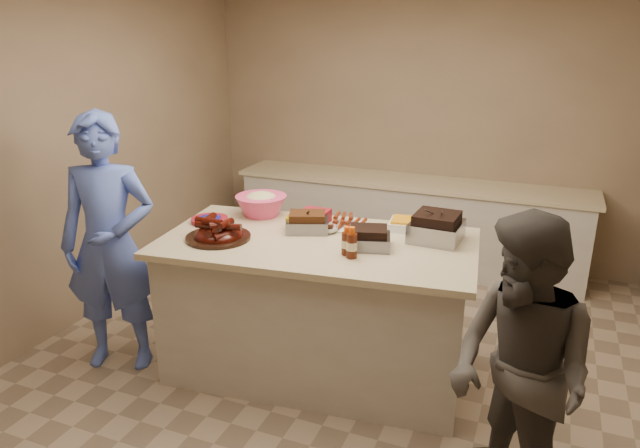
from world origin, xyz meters
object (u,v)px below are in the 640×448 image
at_px(island, 317,368).
at_px(mustard_bottle, 289,230).
at_px(bbq_bottle_a, 351,258).
at_px(plastic_cup, 254,215).
at_px(roasting_pan, 436,240).
at_px(guest_blue, 124,360).
at_px(coleslaw_bowl, 262,215).
at_px(rib_platter, 218,239).
at_px(bbq_bottle_b, 346,255).

distance_m(island, mustard_bottle, 1.04).
bearing_deg(mustard_bottle, bbq_bottle_a, -29.12).
height_order(bbq_bottle_a, mustard_bottle, bbq_bottle_a).
bearing_deg(plastic_cup, island, -26.07).
relative_size(roasting_pan, guest_blue, 0.18).
bearing_deg(coleslaw_bowl, mustard_bottle, -33.73).
xyz_separation_m(bbq_bottle_a, guest_blue, (-1.70, -0.24, -1.00)).
distance_m(island, rib_platter, 1.21).
bearing_deg(bbq_bottle_a, rib_platter, -178.71).
distance_m(bbq_bottle_a, guest_blue, 1.99).
bearing_deg(rib_platter, bbq_bottle_b, 3.67).
bearing_deg(mustard_bottle, plastic_cup, 152.50).
height_order(island, mustard_bottle, mustard_bottle).
xyz_separation_m(bbq_bottle_a, mustard_bottle, (-0.59, 0.33, 0.00)).
relative_size(roasting_pan, bbq_bottle_b, 1.76).
distance_m(rib_platter, bbq_bottle_b, 0.91).
bearing_deg(coleslaw_bowl, island, -29.57).
height_order(bbq_bottle_b, guest_blue, bbq_bottle_b).
xyz_separation_m(rib_platter, plastic_cup, (-0.03, 0.55, 0.00)).
bearing_deg(rib_platter, bbq_bottle_a, 1.29).
height_order(roasting_pan, guest_blue, roasting_pan).
bearing_deg(plastic_cup, coleslaw_bowl, 17.29).
distance_m(island, roasting_pan, 1.28).
xyz_separation_m(island, coleslaw_bowl, (-0.60, 0.34, 1.00)).
relative_size(rib_platter, bbq_bottle_a, 2.20).
distance_m(plastic_cup, guest_blue, 1.45).
bearing_deg(island, bbq_bottle_a, -39.56).
xyz_separation_m(island, plastic_cup, (-0.66, 0.32, 1.00)).
xyz_separation_m(mustard_bottle, plastic_cup, (-0.39, 0.20, 0.00)).
relative_size(plastic_cup, guest_blue, 0.06).
relative_size(roasting_pan, bbq_bottle_a, 1.63).
height_order(bbq_bottle_b, plastic_cup, bbq_bottle_b).
relative_size(island, mustard_bottle, 17.35).
bearing_deg(roasting_pan, coleslaw_bowl, -178.41).
distance_m(roasting_pan, plastic_cup, 1.40).
bearing_deg(rib_platter, roasting_pan, 21.10).
xyz_separation_m(plastic_cup, guest_blue, (-0.72, -0.77, -1.00)).
xyz_separation_m(bbq_bottle_b, mustard_bottle, (-0.54, 0.29, 0.00)).
xyz_separation_m(mustard_bottle, guest_blue, (-1.11, -0.57, -1.00)).
relative_size(island, bbq_bottle_b, 11.34).
bearing_deg(mustard_bottle, island, -23.92).
relative_size(rib_platter, coleslaw_bowl, 1.14).
bearing_deg(bbq_bottle_b, bbq_bottle_a, -37.81).
height_order(island, bbq_bottle_b, bbq_bottle_b).
xyz_separation_m(roasting_pan, bbq_bottle_a, (-0.42, -0.51, -0.00)).
relative_size(rib_platter, bbq_bottle_b, 2.37).
distance_m(bbq_bottle_b, mustard_bottle, 0.61).
bearing_deg(bbq_bottle_a, plastic_cup, 151.52).
bearing_deg(guest_blue, bbq_bottle_a, -12.55).
distance_m(bbq_bottle_a, bbq_bottle_b, 0.06).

